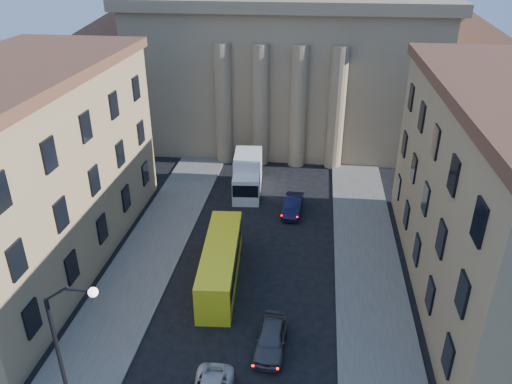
% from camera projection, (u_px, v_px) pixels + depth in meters
% --- Properties ---
extents(sidewalk_left, '(5.00, 60.00, 0.15)m').
position_uv_depth(sidewalk_left, '(125.00, 297.00, 34.62)').
color(sidewalk_left, '#5B5853').
rests_on(sidewalk_left, ground).
extents(sidewalk_right, '(5.00, 60.00, 0.15)m').
position_uv_depth(sidewalk_right, '(374.00, 318.00, 32.72)').
color(sidewalk_right, '#5B5853').
rests_on(sidewalk_right, ground).
extents(church, '(68.02, 28.76, 36.60)m').
position_uv_depth(church, '(289.00, 35.00, 61.57)').
color(church, '#927D5A').
rests_on(church, ground).
extents(building_left, '(11.60, 26.60, 14.70)m').
position_uv_depth(building_left, '(19.00, 171.00, 35.81)').
color(building_left, '#9B835B').
rests_on(building_left, ground).
extents(street_lamp, '(2.62, 0.44, 8.83)m').
position_uv_depth(street_lamp, '(67.00, 346.00, 23.24)').
color(street_lamp, black).
rests_on(street_lamp, ground).
extents(car_right_far, '(1.91, 4.48, 1.51)m').
position_uv_depth(car_right_far, '(271.00, 338.00, 30.09)').
color(car_right_far, '#48484D').
rests_on(car_right_far, ground).
extents(car_right_distant, '(1.83, 4.56, 1.47)m').
position_uv_depth(car_right_distant, '(293.00, 205.00, 45.24)').
color(car_right_distant, black).
rests_on(car_right_distant, ground).
extents(city_bus, '(3.12, 10.35, 2.87)m').
position_uv_depth(city_bus, '(221.00, 262.00, 35.91)').
color(city_bus, yellow).
rests_on(city_bus, ground).
extents(box_truck, '(3.07, 6.70, 3.58)m').
position_uv_depth(box_truck, '(247.00, 176.00, 48.70)').
color(box_truck, silver).
rests_on(box_truck, ground).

